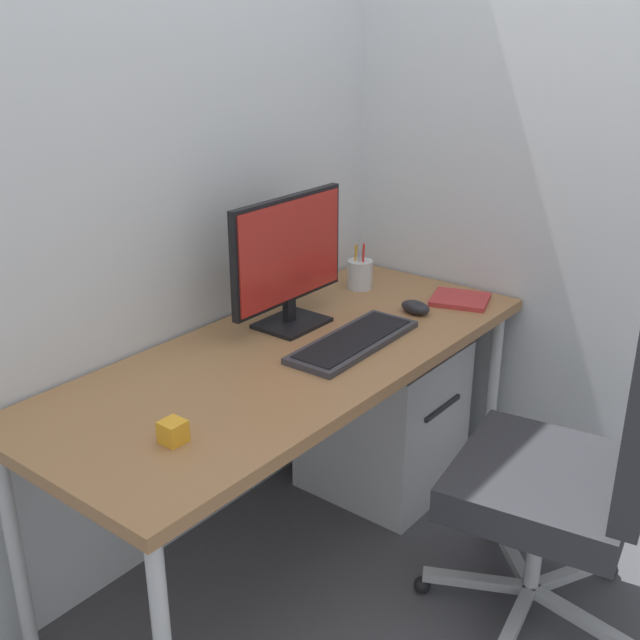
{
  "coord_description": "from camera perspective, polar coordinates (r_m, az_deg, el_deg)",
  "views": [
    {
      "loc": [
        -1.53,
        -1.31,
        1.61
      ],
      "look_at": [
        0.05,
        -0.07,
        0.8
      ],
      "focal_mm": 43.46,
      "sensor_mm": 36.0,
      "label": 1
    }
  ],
  "objects": [
    {
      "name": "desk",
      "position": [
        2.23,
        -2.1,
        -3.56
      ],
      "size": [
        1.62,
        0.67,
        0.7
      ],
      "color": "#996B42",
      "rests_on": "ground_plane"
    },
    {
      "name": "mouse",
      "position": [
        2.5,
        7.04,
        0.94
      ],
      "size": [
        0.07,
        0.11,
        0.04
      ],
      "primitive_type": "ellipsoid",
      "rotation": [
        0.0,
        0.0,
        -0.1
      ],
      "color": "black",
      "rests_on": "desk"
    },
    {
      "name": "keyboard",
      "position": [
        2.26,
        2.48,
        -1.58
      ],
      "size": [
        0.47,
        0.18,
        0.02
      ],
      "color": "#333338",
      "rests_on": "desk"
    },
    {
      "name": "pen_holder",
      "position": [
        2.7,
        2.96,
        3.41
      ],
      "size": [
        0.09,
        0.09,
        0.17
      ],
      "color": "silver",
      "rests_on": "desk"
    },
    {
      "name": "wall_back",
      "position": [
        2.28,
        -9.69,
        16.29
      ],
      "size": [
        3.4,
        0.04,
        2.8
      ],
      "primitive_type": "cube",
      "color": "silver",
      "rests_on": "ground_plane"
    },
    {
      "name": "desk_clamp_accessory",
      "position": [
        1.79,
        -10.77,
        -8.08
      ],
      "size": [
        0.05,
        0.05,
        0.05
      ],
      "primitive_type": "cube",
      "color": "orange",
      "rests_on": "desk"
    },
    {
      "name": "notebook",
      "position": [
        2.63,
        10.27,
        1.5
      ],
      "size": [
        0.21,
        0.23,
        0.02
      ],
      "primitive_type": "cube",
      "rotation": [
        0.0,
        0.0,
        0.32
      ],
      "color": "#B23333",
      "rests_on": "desk"
    },
    {
      "name": "office_chair",
      "position": [
        2.11,
        19.71,
        -7.66
      ],
      "size": [
        0.63,
        0.63,
        1.25
      ],
      "color": "black",
      "rests_on": "ground_plane"
    },
    {
      "name": "monitor",
      "position": [
        2.33,
        -2.32,
        4.65
      ],
      "size": [
        0.47,
        0.17,
        0.4
      ],
      "color": "black",
      "rests_on": "desk"
    },
    {
      "name": "ground_plane",
      "position": [
        2.58,
        -1.9,
        -16.72
      ],
      "size": [
        8.0,
        8.0,
        0.0
      ],
      "primitive_type": "plane",
      "color": "#4C4C51"
    },
    {
      "name": "filing_cabinet",
      "position": [
        2.77,
        4.56,
        -7.01
      ],
      "size": [
        0.43,
        0.48,
        0.55
      ],
      "color": "silver",
      "rests_on": "ground_plane"
    },
    {
      "name": "wall_side_right",
      "position": [
        2.6,
        14.9,
        16.55
      ],
      "size": [
        0.04,
        2.45,
        2.8
      ],
      "primitive_type": "cube",
      "color": "silver",
      "rests_on": "ground_plane"
    }
  ]
}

